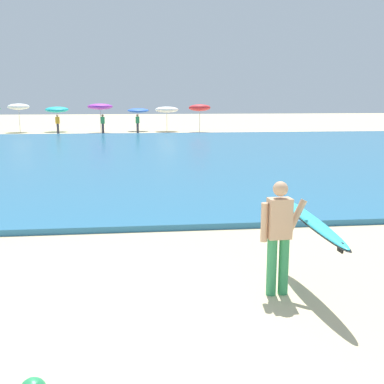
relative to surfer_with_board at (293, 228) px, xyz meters
name	(u,v)px	position (x,y,z in m)	size (l,w,h in m)	color
ground_plane	(41,341)	(-3.48, -1.05, -1.02)	(160.00, 160.00, 0.00)	beige
sea	(113,155)	(-3.48, 17.60, -0.95)	(120.00, 28.00, 0.14)	teal
surfer_with_board	(293,228)	(0.00, 0.00, 0.00)	(0.97, 2.45, 1.73)	#338E56
beach_umbrella_1	(19,107)	(-12.19, 35.67, 1.12)	(1.80, 1.80, 2.41)	beige
beach_umbrella_2	(57,110)	(-9.10, 36.05, 0.86)	(1.98, 2.01, 2.18)	beige
beach_umbrella_3	(100,107)	(-5.27, 34.15, 1.14)	(2.08, 2.09, 2.45)	beige
beach_umbrella_4	(138,111)	(-2.12, 35.95, 0.76)	(1.86, 1.88, 2.03)	beige
beach_umbrella_5	(167,110)	(0.36, 35.35, 0.85)	(2.04, 2.05, 2.15)	beige
beach_umbrella_6	(200,108)	(3.09, 34.09, 1.03)	(1.87, 1.91, 2.40)	beige
beachgoer_near_row_left	(138,123)	(-2.20, 32.86, -0.18)	(0.32, 0.20, 1.58)	#383842
beachgoer_near_row_mid	(58,124)	(-8.60, 32.97, -0.18)	(0.32, 0.20, 1.58)	#383842
beachgoer_near_row_right	(103,123)	(-5.00, 32.73, -0.18)	(0.32, 0.20, 1.58)	#383842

